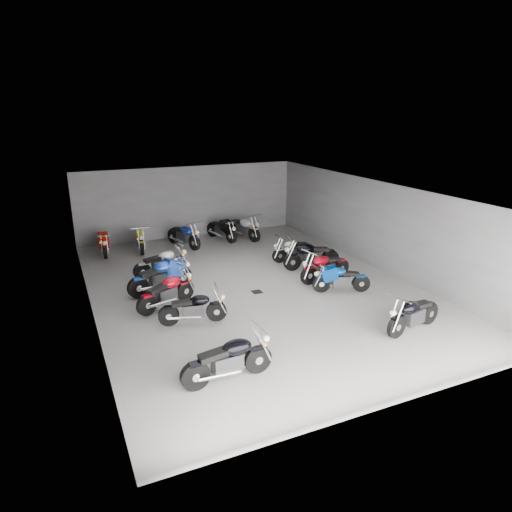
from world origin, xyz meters
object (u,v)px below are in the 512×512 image
Objects in this scene: motorcycle_left_d at (167,292)px; motorcycle_back_a at (103,242)px; motorcycle_back_b at (140,239)px; motorcycle_back_c at (184,235)px; motorcycle_back_d at (222,229)px; motorcycle_back_e at (243,227)px; motorcycle_right_a at (413,314)px; motorcycle_right_f at (294,249)px; motorcycle_left_f at (162,263)px; motorcycle_right_c at (341,279)px; motorcycle_left_e at (161,276)px; motorcycle_left_a at (229,360)px; motorcycle_right_d at (325,267)px; motorcycle_right_e at (311,255)px; drain_grate at (257,292)px; motorcycle_left_c at (194,308)px.

motorcycle_back_a is at bearing 165.24° from motorcycle_left_d.
motorcycle_back_c reaches higher than motorcycle_back_b.
motorcycle_back_e is (0.96, -0.20, 0.03)m from motorcycle_back_d.
motorcycle_right_a reaches higher than motorcycle_right_f.
motorcycle_back_c is (-3.42, 10.02, 0.03)m from motorcycle_right_a.
motorcycle_right_c is (4.90, -3.83, -0.03)m from motorcycle_left_f.
motorcycle_right_a is at bearing 32.30° from motorcycle_left_e.
motorcycle_left_a reaches higher than motorcycle_right_f.
motorcycle_right_d is at bearing -9.90° from motorcycle_right_a.
motorcycle_right_c is 9.79m from motorcycle_back_a.
motorcycle_left_f is 0.93× the size of motorcycle_back_e.
motorcycle_right_e is 1.06× the size of motorcycle_back_c.
motorcycle_back_c reaches higher than drain_grate.
motorcycle_right_e reaches higher than motorcycle_right_d.
motorcycle_back_c is at bearing 46.66° from motorcycle_right_c.
motorcycle_back_b is at bearing 151.99° from motorcycle_left_d.
motorcycle_back_e is (-0.69, 4.76, 0.01)m from motorcycle_right_e.
motorcycle_left_e is (0.12, 1.24, 0.04)m from motorcycle_left_d.
motorcycle_right_e is at bearing -12.24° from motorcycle_right_a.
motorcycle_right_e is at bearing 143.73° from motorcycle_back_b.
motorcycle_right_e is 5.23m from motorcycle_back_d.
motorcycle_left_c reaches higher than drain_grate.
motorcycle_right_f is (5.25, 6.67, -0.06)m from motorcycle_left_a.
motorcycle_right_a is at bearing 125.56° from motorcycle_back_a.
motorcycle_back_b is (-0.11, 3.41, 0.02)m from motorcycle_left_f.
drain_grate is 7.46m from motorcycle_back_a.
motorcycle_right_d is 0.96× the size of motorcycle_right_e.
motorcycle_left_e is 5.48m from motorcycle_right_d.
motorcycle_right_d is at bearing 53.54° from motorcycle_left_f.
motorcycle_right_d is 6.03m from motorcycle_back_e.
drain_grate is 4.94m from motorcycle_right_a.
motorcycle_back_c is (2.16, 5.85, 0.02)m from motorcycle_left_d.
motorcycle_left_d is 6.34m from motorcycle_back_a.
motorcycle_left_a is 1.06× the size of motorcycle_right_a.
drain_grate is at bearing 52.60° from motorcycle_left_e.
motorcycle_right_c is 0.86× the size of motorcycle_back_c.
drain_grate is 3.05m from motorcycle_right_e.
motorcycle_left_a is 0.98× the size of motorcycle_right_e.
motorcycle_right_d reaches higher than motorcycle_right_a.
motorcycle_right_f is 6.42m from motorcycle_back_b.
motorcycle_back_c is (1.75, 7.20, 0.06)m from motorcycle_left_c.
motorcycle_left_f reaches higher than motorcycle_right_c.
motorcycle_left_a is 10.68m from motorcycle_back_a.
motorcycle_back_d is at bearing 122.55° from motorcycle_left_d.
motorcycle_right_e is (0.27, 2.33, 0.07)m from motorcycle_right_c.
motorcycle_left_d reaches higher than motorcycle_right_f.
motorcycle_back_c is 2.80m from motorcycle_back_e.
drain_grate is 0.18× the size of motorcycle_right_c.
motorcycle_left_e is (-2.79, 1.27, 0.53)m from drain_grate.
motorcycle_left_f is at bearing 98.45° from motorcycle_back_b.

